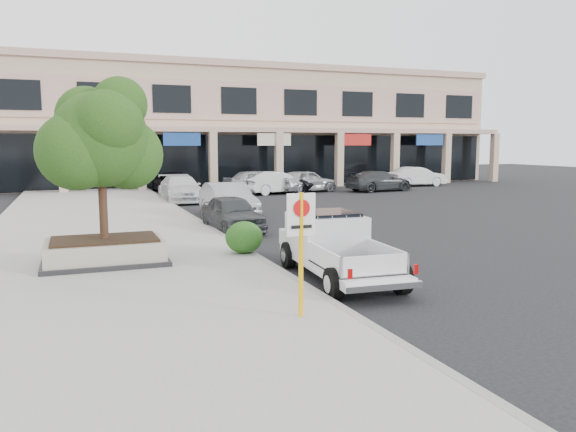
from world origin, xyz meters
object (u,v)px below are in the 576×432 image
at_px(planter_tree, 105,140).
at_px(curb_car_d, 175,183).
at_px(no_parking_sign, 301,237).
at_px(lot_car_a, 259,181).
at_px(lot_car_d, 274,182).
at_px(curb_car_c, 181,188).
at_px(lot_car_b, 277,183).
at_px(pickup_truck, 339,248).
at_px(curb_car_a, 232,213).
at_px(planter, 105,251).
at_px(curb_car_b, 228,201).
at_px(lot_car_c, 379,181).
at_px(lot_car_f, 417,177).
at_px(lot_car_e, 306,181).

xyz_separation_m(planter_tree, curb_car_d, (5.42, 21.87, -2.71)).
bearing_deg(no_parking_sign, planter_tree, 115.37).
relative_size(lot_car_a, lot_car_d, 0.89).
xyz_separation_m(curb_car_c, curb_car_d, (0.53, 5.31, -0.04)).
bearing_deg(lot_car_b, pickup_truck, 150.78).
xyz_separation_m(curb_car_a, lot_car_a, (5.85, 14.79, 0.13)).
xyz_separation_m(planter, planter_tree, (0.13, 0.15, 2.94)).
relative_size(curb_car_b, lot_car_d, 0.89).
relative_size(planter_tree, curb_car_d, 0.79).
height_order(no_parking_sign, lot_car_b, no_parking_sign).
relative_size(lot_car_b, lot_car_c, 0.91).
bearing_deg(lot_car_c, no_parking_sign, 139.35).
bearing_deg(lot_car_a, lot_car_f, -92.01).
bearing_deg(curb_car_c, lot_car_e, 17.78).
bearing_deg(lot_car_c, planter_tree, 126.45).
xyz_separation_m(pickup_truck, curb_car_c, (-0.28, 20.03, -0.05)).
distance_m(pickup_truck, curb_car_d, 25.34).
bearing_deg(lot_car_d, lot_car_e, -85.52).
xyz_separation_m(curb_car_d, lot_car_e, (8.47, -2.39, 0.07)).
height_order(lot_car_b, lot_car_e, lot_car_e).
distance_m(curb_car_a, curb_car_d, 16.92).
distance_m(no_parking_sign, lot_car_f, 34.95).
bearing_deg(lot_car_b, lot_car_f, -92.24).
bearing_deg(lot_car_f, lot_car_a, 97.70).
xyz_separation_m(curb_car_a, lot_car_f, (19.34, 16.55, 0.07)).
xyz_separation_m(lot_car_a, lot_car_c, (8.45, -1.16, -0.10)).
distance_m(curb_car_b, lot_car_f, 22.62).
bearing_deg(lot_car_c, lot_car_b, 78.10).
height_order(pickup_truck, lot_car_e, pickup_truck).
xyz_separation_m(curb_car_c, lot_car_f, (19.22, 4.95, 0.00)).
bearing_deg(lot_car_f, no_parking_sign, 143.05).
relative_size(planter_tree, lot_car_a, 0.84).
bearing_deg(lot_car_f, pickup_truck, 143.06).
distance_m(curb_car_a, lot_car_e, 17.15).
bearing_deg(lot_car_e, lot_car_f, -99.01).
height_order(lot_car_a, lot_car_e, lot_car_a).
bearing_deg(lot_car_e, curb_car_d, 53.98).
height_order(curb_car_b, curb_car_c, curb_car_b).
height_order(curb_car_d, lot_car_d, lot_car_d).
height_order(curb_car_b, lot_car_c, curb_car_b).
bearing_deg(curb_car_d, lot_car_e, -16.95).
height_order(planter_tree, curb_car_d, planter_tree).
bearing_deg(no_parking_sign, lot_car_b, 71.16).
xyz_separation_m(planter_tree, curb_car_c, (4.89, 16.56, -2.67)).
bearing_deg(pickup_truck, planter_tree, 149.99).
bearing_deg(curb_car_a, lot_car_f, 36.68).
distance_m(lot_car_b, lot_car_d, 0.81).
bearing_deg(lot_car_c, curb_car_b, 118.76).
xyz_separation_m(pickup_truck, lot_car_b, (6.50, 22.58, -0.06)).
xyz_separation_m(curb_car_b, lot_car_d, (6.22, 11.35, -0.04)).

